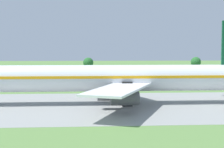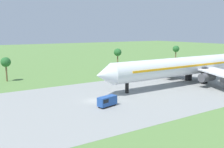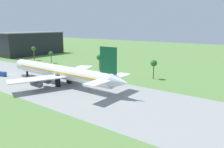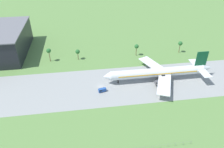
% 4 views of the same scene
% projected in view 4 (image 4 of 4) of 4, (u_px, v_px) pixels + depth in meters
% --- Properties ---
extents(ground_plane, '(600.00, 600.00, 0.00)m').
position_uv_depth(ground_plane, '(100.00, 86.00, 150.01)').
color(ground_plane, '#5B8442').
extents(taxiway_strip, '(320.00, 44.00, 0.02)m').
position_uv_depth(taxiway_strip, '(100.00, 86.00, 150.00)').
color(taxiway_strip, gray).
rests_on(taxiway_strip, ground_plane).
extents(jet_airliner, '(79.25, 51.73, 20.31)m').
position_uv_depth(jet_airliner, '(160.00, 72.00, 153.36)').
color(jet_airliner, white).
rests_on(jet_airliner, ground_plane).
extents(baggage_tug, '(5.43, 3.12, 2.60)m').
position_uv_depth(baggage_tug, '(102.00, 90.00, 144.01)').
color(baggage_tug, black).
rests_on(baggage_tug, ground_plane).
extents(terminal_building, '(36.72, 61.20, 22.15)m').
position_uv_depth(terminal_building, '(4.00, 41.00, 185.21)').
color(terminal_building, black).
rests_on(terminal_building, ground_plane).
extents(palm_tree_row, '(114.06, 3.60, 11.49)m').
position_uv_depth(palm_tree_row, '(112.00, 48.00, 180.54)').
color(palm_tree_row, brown).
rests_on(palm_tree_row, ground_plane).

